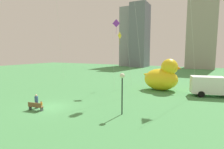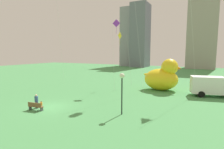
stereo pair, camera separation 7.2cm
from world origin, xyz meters
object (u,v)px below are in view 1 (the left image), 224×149
giant_inflatable_duck (162,77)px  kite_purple (116,26)px  box_truck (212,86)px  person_child (41,105)px  park_bench (35,106)px  kite_yellow (120,38)px  person_adult (36,101)px  lamppost (122,82)px

giant_inflatable_duck → kite_purple: (-7.08, -3.11, 8.29)m
giant_inflatable_duck → box_truck: 7.38m
person_child → kite_purple: kite_purple is taller
park_bench → kite_yellow: 19.56m
park_bench → person_adult: bearing=131.2°
park_bench → kite_yellow: size_ratio=0.17×
box_truck → kite_purple: size_ratio=0.54×
giant_inflatable_duck → box_truck: giant_inflatable_duck is taller
person_adult → kite_yellow: (2.63, 16.85, 8.11)m
lamppost → box_truck: size_ratio=0.67×
park_bench → person_child: bearing=56.2°
person_adult → person_child: size_ratio=1.64×
giant_inflatable_duck → kite_yellow: kite_yellow is taller
box_truck → kite_purple: 17.09m
park_bench → giant_inflatable_duck: giant_inflatable_duck is taller
person_adult → kite_yellow: kite_yellow is taller
box_truck → person_adult: bearing=-139.0°
person_child → park_bench: bearing=-123.8°
person_child → kite_purple: bearing=79.5°
box_truck → kite_yellow: size_ratio=0.63×
giant_inflatable_duck → box_truck: (7.26, -1.11, -0.80)m
person_child → giant_inflatable_duck: size_ratio=0.15×
park_bench → kite_purple: (2.86, 14.04, 10.05)m
person_adult → kite_purple: bearing=75.7°
giant_inflatable_duck → box_truck: size_ratio=1.01×
park_bench → box_truck: bearing=43.0°
person_adult → box_truck: (17.75, 15.40, 0.57)m
lamppost → kite_purple: size_ratio=0.36×
kite_purple → kite_yellow: 3.86m
kite_yellow → person_adult: bearing=-98.9°
lamppost → kite_yellow: 16.75m
park_bench → lamppost: 9.84m
kite_purple → person_child: bearing=-100.5°
lamppost → person_adult: bearing=-164.6°
kite_yellow → lamppost: bearing=-64.6°
park_bench → giant_inflatable_duck: (9.93, 17.15, 1.76)m
giant_inflatable_duck → lamppost: (-1.10, -13.93, 1.14)m
box_truck → kite_purple: (-14.33, -2.00, 9.09)m
person_child → kite_yellow: size_ratio=0.10×
park_bench → kite_purple: bearing=78.5°
park_bench → person_child: person_child is taller
person_adult → lamppost: 10.06m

